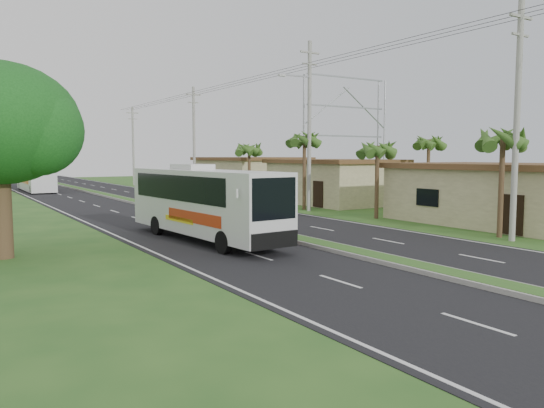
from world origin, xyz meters
TOP-DOWN VIEW (x-y plane):
  - ground at (0.00, 0.00)m, footprint 180.00×180.00m
  - road_asphalt at (0.00, 20.00)m, footprint 14.00×160.00m
  - median_strip at (0.00, 20.00)m, footprint 1.20×160.00m
  - lane_edge_left at (-6.70, 20.00)m, footprint 0.12×160.00m
  - lane_edge_right at (6.70, 20.00)m, footprint 0.12×160.00m
  - shop_near at (14.00, 6.00)m, footprint 8.60×12.60m
  - shop_mid at (14.00, 22.00)m, footprint 7.60×10.60m
  - shop_far at (14.00, 36.00)m, footprint 8.60×11.60m
  - palm_verge_a at (9.00, 3.00)m, footprint 2.40×2.40m
  - palm_verge_b at (9.40, 12.00)m, footprint 2.40×2.40m
  - palm_verge_c at (8.80, 19.00)m, footprint 2.40×2.40m
  - palm_verge_d at (9.30, 28.00)m, footprint 2.40×2.40m
  - palm_behind_shop at (17.50, 15.00)m, footprint 2.40×2.40m
  - utility_pole_a at (8.50, 2.00)m, footprint 1.60×0.28m
  - utility_pole_b at (8.47, 18.00)m, footprint 3.20×0.28m
  - utility_pole_c at (8.50, 38.00)m, footprint 1.60×0.28m
  - utility_pole_d at (8.50, 58.00)m, footprint 1.60×0.28m
  - billboard_lattice at (22.00, 30.00)m, footprint 10.18×1.18m
  - coach_bus_main at (-3.62, 9.82)m, footprint 3.07×11.16m
  - coach_bus_far at (-4.76, 51.53)m, footprint 2.61×11.62m
  - motorcyclist at (-1.32, 8.72)m, footprint 1.83×1.04m

SIDE VIEW (x-z plane):
  - ground at x=0.00m, z-range 0.00..0.00m
  - lane_edge_left at x=-6.70m, z-range 0.00..0.00m
  - lane_edge_right at x=6.70m, z-range 0.00..0.00m
  - road_asphalt at x=0.00m, z-range 0.00..0.02m
  - median_strip at x=0.00m, z-range 0.01..0.20m
  - motorcyclist at x=-1.32m, z-range -0.32..1.98m
  - shop_near at x=14.00m, z-range 0.02..3.54m
  - shop_mid at x=14.00m, z-range 0.02..3.69m
  - coach_bus_far at x=-4.76m, z-range 0.23..3.61m
  - shop_far at x=14.00m, z-range 0.02..3.84m
  - coach_bus_main at x=-3.62m, z-range 0.18..3.74m
  - palm_verge_b at x=9.40m, z-range 1.83..6.88m
  - palm_verge_d at x=9.30m, z-range 1.92..7.17m
  - palm_verge_a at x=9.00m, z-range 2.02..7.47m
  - palm_behind_shop at x=17.50m, z-range 2.11..7.76m
  - palm_verge_c at x=8.80m, z-range 2.20..8.05m
  - utility_pole_d at x=8.50m, z-range 0.17..10.67m
  - utility_pole_a at x=8.50m, z-range 0.17..11.17m
  - utility_pole_c at x=8.50m, z-range 0.17..11.17m
  - utility_pole_b at x=8.47m, z-range 0.26..12.26m
  - billboard_lattice at x=22.00m, z-range 0.79..12.86m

